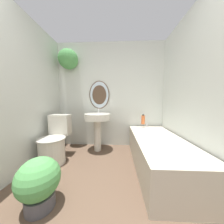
# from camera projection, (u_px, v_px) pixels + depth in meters

# --- Properties ---
(wall_back) EXTENTS (2.56, 0.42, 2.40)m
(wall_back) POSITION_uv_depth(u_px,v_px,m) (103.00, 89.00, 2.63)
(wall_back) COLOR silver
(wall_back) RESTS_ON ground_plane
(wall_left) EXTENTS (0.06, 2.58, 2.40)m
(wall_left) POSITION_uv_depth(u_px,v_px,m) (9.00, 91.00, 1.47)
(wall_left) COLOR silver
(wall_left) RESTS_ON ground_plane
(wall_right) EXTENTS (0.06, 2.58, 2.40)m
(wall_right) POSITION_uv_depth(u_px,v_px,m) (207.00, 90.00, 1.35)
(wall_right) COLOR silver
(wall_right) RESTS_ON ground_plane
(toilet) EXTENTS (0.44, 0.64, 0.81)m
(toilet) POSITION_uv_depth(u_px,v_px,m) (55.00, 143.00, 1.99)
(toilet) COLOR beige
(toilet) RESTS_ON ground_plane
(pedestal_sink) EXTENTS (0.55, 0.55, 0.90)m
(pedestal_sink) POSITION_uv_depth(u_px,v_px,m) (97.00, 122.00, 2.39)
(pedestal_sink) COLOR beige
(pedestal_sink) RESTS_ON ground_plane
(bathtub) EXTENTS (0.74, 1.68, 0.56)m
(bathtub) POSITION_uv_depth(u_px,v_px,m) (158.00, 152.00, 1.80)
(bathtub) COLOR #B2A893
(bathtub) RESTS_ON ground_plane
(shampoo_bottle) EXTENTS (0.08, 0.08, 0.22)m
(shampoo_bottle) POSITION_uv_depth(u_px,v_px,m) (143.00, 120.00, 2.46)
(shampoo_bottle) COLOR #DB6633
(shampoo_bottle) RESTS_ON bathtub
(potted_plant) EXTENTS (0.40, 0.40, 0.52)m
(potted_plant) POSITION_uv_depth(u_px,v_px,m) (39.00, 181.00, 1.10)
(potted_plant) COLOR #47474C
(potted_plant) RESTS_ON ground_plane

